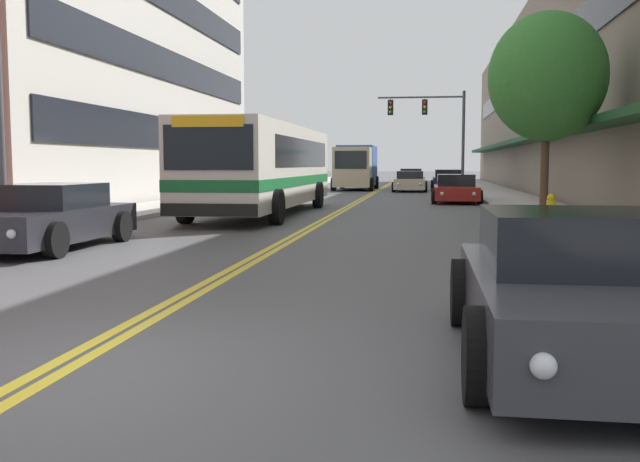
{
  "coord_description": "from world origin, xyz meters",
  "views": [
    {
      "loc": [
        2.99,
        -5.37,
        1.69
      ],
      "look_at": [
        -0.36,
        17.2,
        -0.47
      ],
      "focal_mm": 40.0,
      "sensor_mm": 36.0,
      "label": 1
    }
  ],
  "objects_px": {
    "car_white_parked_left_near": "(274,185)",
    "street_tree_right_mid": "(547,77)",
    "car_charcoal_parked_left_far": "(49,218)",
    "city_bus": "(265,165)",
    "street_lamp_left_near": "(11,24)",
    "car_silver_moving_second": "(411,178)",
    "car_navy_parked_right_mid": "(448,181)",
    "car_red_parked_right_far": "(456,190)",
    "car_dark_grey_parked_right_foreground": "(584,291)",
    "box_truck": "(356,166)",
    "fire_hydrant": "(551,212)",
    "car_champagne_moving_lead": "(410,182)",
    "traffic_signal_mast": "(433,121)"
  },
  "relations": [
    {
      "from": "car_white_parked_left_near",
      "to": "car_navy_parked_right_mid",
      "type": "relative_size",
      "value": 0.97
    },
    {
      "from": "car_charcoal_parked_left_far",
      "to": "car_dark_grey_parked_right_foreground",
      "type": "bearing_deg",
      "value": -38.38
    },
    {
      "from": "car_red_parked_right_far",
      "to": "traffic_signal_mast",
      "type": "xyz_separation_m",
      "value": [
        -0.91,
        12.52,
        3.74
      ]
    },
    {
      "from": "car_navy_parked_right_mid",
      "to": "car_silver_moving_second",
      "type": "bearing_deg",
      "value": 106.94
    },
    {
      "from": "car_white_parked_left_near",
      "to": "car_charcoal_parked_left_far",
      "type": "distance_m",
      "value": 21.0
    },
    {
      "from": "car_white_parked_left_near",
      "to": "street_tree_right_mid",
      "type": "distance_m",
      "value": 17.1
    },
    {
      "from": "car_navy_parked_right_mid",
      "to": "street_tree_right_mid",
      "type": "xyz_separation_m",
      "value": [
        2.0,
        -25.31,
        3.55
      ]
    },
    {
      "from": "car_white_parked_left_near",
      "to": "traffic_signal_mast",
      "type": "bearing_deg",
      "value": 52.16
    },
    {
      "from": "car_red_parked_right_far",
      "to": "fire_hydrant",
      "type": "height_order",
      "value": "car_red_parked_right_far"
    },
    {
      "from": "fire_hydrant",
      "to": "street_lamp_left_near",
      "type": "bearing_deg",
      "value": -157.6
    },
    {
      "from": "city_bus",
      "to": "car_champagne_moving_lead",
      "type": "relative_size",
      "value": 2.76
    },
    {
      "from": "car_champagne_moving_lead",
      "to": "car_navy_parked_right_mid",
      "type": "bearing_deg",
      "value": 49.58
    },
    {
      "from": "car_dark_grey_parked_right_foreground",
      "to": "street_lamp_left_near",
      "type": "distance_m",
      "value": 12.12
    },
    {
      "from": "car_champagne_moving_lead",
      "to": "fire_hydrant",
      "type": "distance_m",
      "value": 26.71
    },
    {
      "from": "car_navy_parked_right_mid",
      "to": "box_truck",
      "type": "relative_size",
      "value": 0.72
    },
    {
      "from": "car_red_parked_right_far",
      "to": "street_tree_right_mid",
      "type": "bearing_deg",
      "value": -78.44
    },
    {
      "from": "car_dark_grey_parked_right_foreground",
      "to": "box_truck",
      "type": "relative_size",
      "value": 0.62
    },
    {
      "from": "street_lamp_left_near",
      "to": "fire_hydrant",
      "type": "height_order",
      "value": "street_lamp_left_near"
    },
    {
      "from": "car_silver_moving_second",
      "to": "fire_hydrant",
      "type": "bearing_deg",
      "value": -83.8
    },
    {
      "from": "car_white_parked_left_near",
      "to": "car_charcoal_parked_left_far",
      "type": "xyz_separation_m",
      "value": [
        -0.08,
        -21.0,
        -0.03
      ]
    },
    {
      "from": "street_lamp_left_near",
      "to": "fire_hydrant",
      "type": "relative_size",
      "value": 8.56
    },
    {
      "from": "car_red_parked_right_far",
      "to": "street_tree_right_mid",
      "type": "relative_size",
      "value": 0.79
    },
    {
      "from": "car_navy_parked_right_mid",
      "to": "box_truck",
      "type": "height_order",
      "value": "box_truck"
    },
    {
      "from": "car_white_parked_left_near",
      "to": "car_dark_grey_parked_right_foreground",
      "type": "relative_size",
      "value": 1.12
    },
    {
      "from": "car_white_parked_left_near",
      "to": "car_charcoal_parked_left_far",
      "type": "relative_size",
      "value": 1.0
    },
    {
      "from": "street_lamp_left_near",
      "to": "car_champagne_moving_lead",
      "type": "bearing_deg",
      "value": 77.2
    },
    {
      "from": "box_truck",
      "to": "car_red_parked_right_far",
      "type": "bearing_deg",
      "value": -68.54
    },
    {
      "from": "car_champagne_moving_lead",
      "to": "car_silver_moving_second",
      "type": "distance_m",
      "value": 11.07
    },
    {
      "from": "street_lamp_left_near",
      "to": "car_silver_moving_second",
      "type": "bearing_deg",
      "value": 80.73
    },
    {
      "from": "car_dark_grey_parked_right_foreground",
      "to": "box_truck",
      "type": "bearing_deg",
      "value": 98.31
    },
    {
      "from": "box_truck",
      "to": "fire_hydrant",
      "type": "distance_m",
      "value": 29.96
    },
    {
      "from": "car_dark_grey_parked_right_foreground",
      "to": "car_silver_moving_second",
      "type": "bearing_deg",
      "value": 92.9
    },
    {
      "from": "car_champagne_moving_lead",
      "to": "fire_hydrant",
      "type": "relative_size",
      "value": 5.33
    },
    {
      "from": "car_dark_grey_parked_right_foreground",
      "to": "street_lamp_left_near",
      "type": "bearing_deg",
      "value": 144.09
    },
    {
      "from": "car_dark_grey_parked_right_foreground",
      "to": "box_truck",
      "type": "distance_m",
      "value": 40.69
    },
    {
      "from": "car_dark_grey_parked_right_foreground",
      "to": "city_bus",
      "type": "bearing_deg",
      "value": 111.22
    },
    {
      "from": "car_white_parked_left_near",
      "to": "car_navy_parked_right_mid",
      "type": "distance_m",
      "value": 15.26
    },
    {
      "from": "car_charcoal_parked_left_far",
      "to": "car_champagne_moving_lead",
      "type": "height_order",
      "value": "car_charcoal_parked_left_far"
    },
    {
      "from": "city_bus",
      "to": "street_tree_right_mid",
      "type": "bearing_deg",
      "value": -14.12
    },
    {
      "from": "car_dark_grey_parked_right_foreground",
      "to": "car_red_parked_right_far",
      "type": "xyz_separation_m",
      "value": [
        -0.05,
        25.43,
        -0.03
      ]
    },
    {
      "from": "car_navy_parked_right_mid",
      "to": "car_red_parked_right_far",
      "type": "distance_m",
      "value": 15.03
    },
    {
      "from": "traffic_signal_mast",
      "to": "car_charcoal_parked_left_far",
      "type": "bearing_deg",
      "value": -104.19
    },
    {
      "from": "car_white_parked_left_near",
      "to": "car_red_parked_right_far",
      "type": "bearing_deg",
      "value": -16.31
    },
    {
      "from": "box_truck",
      "to": "fire_hydrant",
      "type": "xyz_separation_m",
      "value": [
        7.48,
        -28.99,
        -0.97
      ]
    },
    {
      "from": "car_silver_moving_second",
      "to": "street_lamp_left_near",
      "type": "height_order",
      "value": "street_lamp_left_near"
    },
    {
      "from": "car_red_parked_right_far",
      "to": "city_bus",
      "type": "bearing_deg",
      "value": -129.67
    },
    {
      "from": "car_charcoal_parked_left_far",
      "to": "fire_hydrant",
      "type": "bearing_deg",
      "value": 22.47
    },
    {
      "from": "car_charcoal_parked_left_far",
      "to": "city_bus",
      "type": "bearing_deg",
      "value": 78.86
    },
    {
      "from": "city_bus",
      "to": "car_charcoal_parked_left_far",
      "type": "bearing_deg",
      "value": -101.14
    },
    {
      "from": "car_white_parked_left_near",
      "to": "street_tree_right_mid",
      "type": "xyz_separation_m",
      "value": [
        10.76,
        -12.81,
        3.53
      ]
    }
  ]
}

